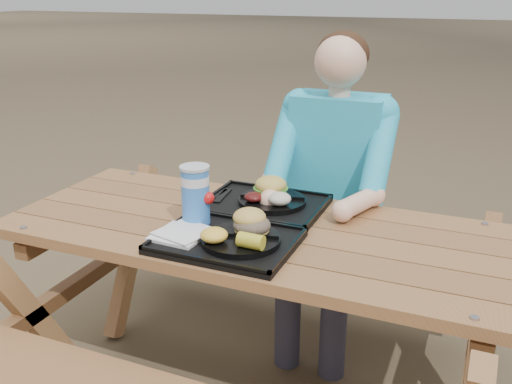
% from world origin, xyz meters
% --- Properties ---
extents(picnic_table, '(1.80, 1.49, 0.75)m').
position_xyz_m(picnic_table, '(0.00, 0.00, 0.38)').
color(picnic_table, '#999999').
rests_on(picnic_table, ground).
extents(tray_near, '(0.45, 0.35, 0.02)m').
position_xyz_m(tray_near, '(-0.03, -0.18, 0.76)').
color(tray_near, black).
rests_on(tray_near, picnic_table).
extents(tray_far, '(0.45, 0.35, 0.02)m').
position_xyz_m(tray_far, '(-0.04, 0.18, 0.76)').
color(tray_far, black).
rests_on(tray_far, picnic_table).
extents(plate_near, '(0.26, 0.26, 0.02)m').
position_xyz_m(plate_near, '(0.02, -0.18, 0.78)').
color(plate_near, black).
rests_on(plate_near, tray_near).
extents(plate_far, '(0.26, 0.26, 0.02)m').
position_xyz_m(plate_far, '(-0.01, 0.19, 0.78)').
color(plate_far, black).
rests_on(plate_far, tray_far).
extents(napkin_stack, '(0.17, 0.17, 0.02)m').
position_xyz_m(napkin_stack, '(-0.18, -0.22, 0.78)').
color(napkin_stack, silver).
rests_on(napkin_stack, tray_near).
extents(soda_cup, '(0.10, 0.10, 0.20)m').
position_xyz_m(soda_cup, '(-0.19, -0.09, 0.87)').
color(soda_cup, blue).
rests_on(soda_cup, tray_near).
extents(condiment_bbq, '(0.06, 0.06, 0.03)m').
position_xyz_m(condiment_bbq, '(-0.02, -0.06, 0.79)').
color(condiment_bbq, black).
rests_on(condiment_bbq, tray_near).
extents(condiment_mustard, '(0.04, 0.04, 0.03)m').
position_xyz_m(condiment_mustard, '(0.02, -0.04, 0.78)').
color(condiment_mustard, gold).
rests_on(condiment_mustard, tray_near).
extents(sandwich, '(0.12, 0.12, 0.12)m').
position_xyz_m(sandwich, '(0.04, -0.13, 0.85)').
color(sandwich, gold).
rests_on(sandwich, plate_near).
extents(mac_cheese, '(0.09, 0.09, 0.04)m').
position_xyz_m(mac_cheese, '(-0.04, -0.25, 0.81)').
color(mac_cheese, yellow).
rests_on(mac_cheese, plate_near).
extents(corn_cob, '(0.09, 0.09, 0.05)m').
position_xyz_m(corn_cob, '(0.09, -0.25, 0.81)').
color(corn_cob, gold).
rests_on(corn_cob, plate_near).
extents(cutlery_far, '(0.05, 0.16, 0.01)m').
position_xyz_m(cutlery_far, '(-0.22, 0.18, 0.77)').
color(cutlery_far, black).
rests_on(cutlery_far, tray_far).
extents(burger, '(0.13, 0.13, 0.11)m').
position_xyz_m(burger, '(-0.03, 0.22, 0.85)').
color(burger, gold).
rests_on(burger, plate_far).
extents(baked_beans, '(0.08, 0.08, 0.03)m').
position_xyz_m(baked_beans, '(-0.06, 0.13, 0.81)').
color(baked_beans, '#490F0E').
rests_on(baked_beans, plate_far).
extents(potato_salad, '(0.09, 0.09, 0.05)m').
position_xyz_m(potato_salad, '(0.04, 0.13, 0.81)').
color(potato_salad, beige).
rests_on(potato_salad, plate_far).
extents(diner, '(0.48, 0.84, 1.28)m').
position_xyz_m(diner, '(0.13, 0.57, 0.64)').
color(diner, teal).
rests_on(diner, ground).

